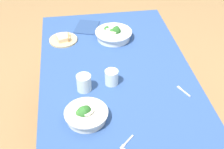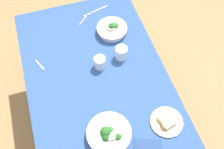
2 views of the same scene
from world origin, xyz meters
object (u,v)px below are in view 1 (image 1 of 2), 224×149
at_px(broccoli_bowl_near, 114,34).
at_px(bread_side_plate, 63,39).
at_px(water_glass_side, 112,77).
at_px(napkin_folded_upper, 87,27).
at_px(fork_by_near_bowl, 126,143).
at_px(broccoli_bowl_far, 86,115).
at_px(water_glass_center, 84,83).
at_px(fork_by_far_bowl, 183,91).

height_order(broccoli_bowl_near, bread_side_plate, broccoli_bowl_near).
height_order(water_glass_side, napkin_folded_upper, water_glass_side).
bearing_deg(napkin_folded_upper, fork_by_near_bowl, -175.29).
xyz_separation_m(broccoli_bowl_far, water_glass_center, (0.23, -0.01, 0.01)).
relative_size(water_glass_center, napkin_folded_upper, 0.48).
distance_m(broccoli_bowl_near, fork_by_near_bowl, 0.91).
xyz_separation_m(broccoli_bowl_far, fork_by_far_bowl, (0.13, -0.55, -0.03)).
bearing_deg(bread_side_plate, water_glass_side, -152.45).
relative_size(broccoli_bowl_far, water_glass_side, 2.52).
bearing_deg(water_glass_center, broccoli_bowl_far, 177.80).
bearing_deg(broccoli_bowl_near, water_glass_center, 154.30).
relative_size(broccoli_bowl_far, broccoli_bowl_near, 0.87).
distance_m(water_glass_center, napkin_folded_upper, 0.69).
relative_size(broccoli_bowl_far, fork_by_far_bowl, 2.26).
bearing_deg(broccoli_bowl_far, bread_side_plate, 7.02).
bearing_deg(broccoli_bowl_far, water_glass_center, -2.20).
distance_m(broccoli_bowl_far, fork_by_far_bowl, 0.56).
relative_size(broccoli_bowl_near, fork_by_near_bowl, 3.23).
height_order(fork_by_far_bowl, fork_by_near_bowl, same).
relative_size(bread_side_plate, napkin_folded_upper, 0.97).
bearing_deg(water_glass_center, napkin_folded_upper, -6.02).
xyz_separation_m(bread_side_plate, napkin_folded_upper, (0.16, -0.17, -0.01)).
bearing_deg(bread_side_plate, water_glass_center, -169.05).
distance_m(fork_by_far_bowl, fork_by_near_bowl, 0.49).
height_order(fork_by_near_bowl, napkin_folded_upper, napkin_folded_upper).
height_order(bread_side_plate, water_glass_center, water_glass_center).
xyz_separation_m(broccoli_bowl_near, bread_side_plate, (0.02, 0.34, -0.02)).
bearing_deg(fork_by_near_bowl, water_glass_center, -112.46).
xyz_separation_m(broccoli_bowl_near, water_glass_center, (-0.50, 0.24, 0.01)).
bearing_deg(napkin_folded_upper, water_glass_center, 173.98).
bearing_deg(broccoli_bowl_far, fork_by_far_bowl, -76.44).
distance_m(water_glass_center, fork_by_near_bowl, 0.44).
xyz_separation_m(water_glass_side, fork_by_far_bowl, (-0.13, -0.38, -0.04)).
bearing_deg(fork_by_near_bowl, napkin_folded_upper, -129.49).
height_order(water_glass_side, fork_by_far_bowl, water_glass_side).
xyz_separation_m(broccoli_bowl_near, fork_by_far_bowl, (-0.60, -0.30, -0.03)).
distance_m(fork_by_far_bowl, napkin_folded_upper, 0.91).
relative_size(bread_side_plate, water_glass_center, 2.04).
bearing_deg(broccoli_bowl_near, bread_side_plate, 86.13).
bearing_deg(napkin_folded_upper, bread_side_plate, 131.97).
height_order(broccoli_bowl_far, water_glass_side, same).
bearing_deg(bread_side_plate, fork_by_near_bowl, -164.21).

